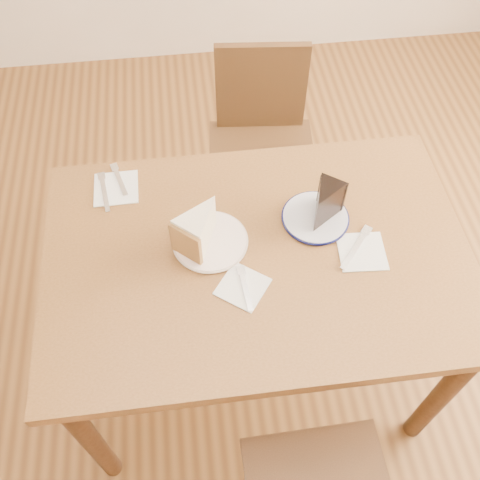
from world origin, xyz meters
name	(u,v)px	position (x,y,z in m)	size (l,w,h in m)	color
ground	(253,359)	(0.00, 0.00, 0.00)	(4.00, 4.00, 0.00)	#4E2E14
table	(257,271)	(0.00, 0.00, 0.65)	(1.20, 0.80, 0.75)	#503016
chair_far	(261,146)	(0.12, 0.69, 0.47)	(0.45, 0.45, 0.84)	#321E0F
plate_cream	(210,241)	(-0.13, 0.05, 0.76)	(0.21, 0.21, 0.01)	white
plate_navy	(315,218)	(0.18, 0.10, 0.76)	(0.19, 0.19, 0.01)	silver
carrot_cake	(202,227)	(-0.15, 0.06, 0.82)	(0.09, 0.13, 0.11)	#F8EECD
chocolate_cake	(324,206)	(0.20, 0.09, 0.82)	(0.08, 0.11, 0.11)	black
napkin_cream	(243,287)	(-0.06, -0.11, 0.75)	(0.12, 0.12, 0.00)	white
napkin_navy	(362,252)	(0.29, -0.04, 0.75)	(0.13, 0.13, 0.00)	white
napkin_spare	(116,188)	(-0.40, 0.29, 0.75)	(0.13, 0.13, 0.00)	white
fork_cream	(245,288)	(-0.05, -0.11, 0.76)	(0.01, 0.14, 0.00)	silver
knife_navy	(356,248)	(0.27, -0.02, 0.76)	(0.02, 0.17, 0.00)	silver
fork_spare	(120,180)	(-0.39, 0.32, 0.76)	(0.01, 0.14, 0.00)	silver
knife_spare	(104,192)	(-0.43, 0.27, 0.76)	(0.01, 0.16, 0.00)	silver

